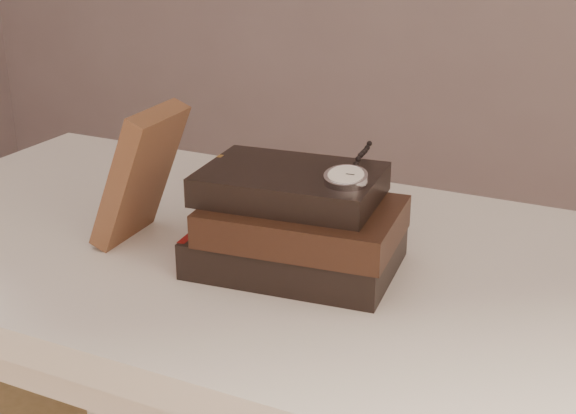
% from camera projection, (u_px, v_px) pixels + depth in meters
% --- Properties ---
extents(table, '(1.00, 0.60, 0.75)m').
position_uv_depth(table, '(219.00, 299.00, 1.08)').
color(table, silver).
rests_on(table, ground).
extents(book_stack, '(0.26, 0.19, 0.12)m').
position_uv_depth(book_stack, '(297.00, 224.00, 0.94)').
color(book_stack, black).
rests_on(book_stack, table).
extents(journal, '(0.10, 0.12, 0.18)m').
position_uv_depth(journal, '(140.00, 175.00, 1.00)').
color(journal, '#472A1B').
rests_on(journal, table).
extents(pocket_watch, '(0.05, 0.15, 0.02)m').
position_uv_depth(pocket_watch, '(347.00, 176.00, 0.88)').
color(pocket_watch, silver).
rests_on(pocket_watch, book_stack).
extents(eyeglasses, '(0.11, 0.12, 0.05)m').
position_uv_depth(eyeglasses, '(256.00, 185.00, 1.03)').
color(eyeglasses, silver).
rests_on(eyeglasses, book_stack).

